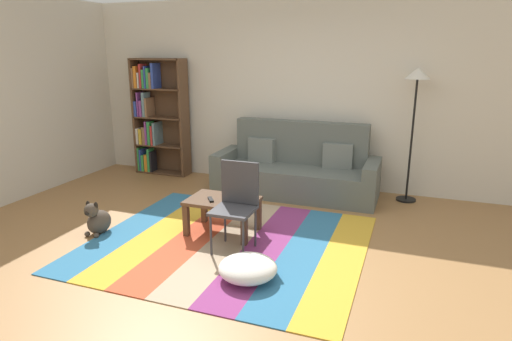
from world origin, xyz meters
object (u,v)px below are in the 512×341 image
(couch, at_px, (296,170))
(coffee_table, at_px, (223,205))
(dog, at_px, (98,220))
(standing_lamp, at_px, (416,91))
(tv_remote, at_px, (211,199))
(bookshelf, at_px, (155,118))
(folding_chair, at_px, (237,199))
(pouf, at_px, (248,268))

(couch, relative_size, coffee_table, 2.98)
(coffee_table, distance_m, dog, 1.40)
(couch, relative_size, standing_lamp, 1.28)
(dog, distance_m, tv_remote, 1.28)
(coffee_table, bearing_deg, couch, 76.67)
(tv_remote, bearing_deg, bookshelf, 98.69)
(couch, bearing_deg, tv_remote, -106.06)
(folding_chair, bearing_deg, dog, -153.21)
(pouf, bearing_deg, dog, 169.09)
(bookshelf, xyz_separation_m, coffee_table, (2.06, -1.93, -0.58))
(pouf, xyz_separation_m, folding_chair, (-0.34, 0.57, 0.42))
(couch, relative_size, dog, 5.69)
(pouf, height_order, standing_lamp, standing_lamp)
(bookshelf, height_order, pouf, bookshelf)
(standing_lamp, bearing_deg, couch, -171.55)
(dog, xyz_separation_m, standing_lamp, (3.17, 2.35, 1.31))
(coffee_table, distance_m, standing_lamp, 2.88)
(pouf, xyz_separation_m, dog, (-1.93, 0.37, 0.05))
(pouf, relative_size, tv_remote, 3.49)
(pouf, distance_m, tv_remote, 1.11)
(couch, xyz_separation_m, pouf, (0.24, -2.50, -0.23))
(bookshelf, xyz_separation_m, pouf, (2.69, -2.79, -0.80))
(tv_remote, distance_m, folding_chair, 0.47)
(pouf, bearing_deg, folding_chair, 120.89)
(standing_lamp, distance_m, tv_remote, 2.97)
(couch, distance_m, standing_lamp, 1.88)
(couch, height_order, bookshelf, bookshelf)
(bookshelf, distance_m, coffee_table, 2.88)
(coffee_table, distance_m, tv_remote, 0.15)
(couch, distance_m, bookshelf, 2.53)
(bookshelf, relative_size, folding_chair, 2.05)
(dog, relative_size, standing_lamp, 0.23)
(coffee_table, bearing_deg, dog, -159.38)
(bookshelf, distance_m, folding_chair, 3.26)
(bookshelf, relative_size, standing_lamp, 1.05)
(folding_chair, bearing_deg, tv_remote, 171.10)
(dog, distance_m, standing_lamp, 4.16)
(couch, xyz_separation_m, folding_chair, (-0.10, -1.94, 0.20))
(dog, distance_m, folding_chair, 1.64)
(coffee_table, xyz_separation_m, tv_remote, (-0.11, -0.08, 0.08))
(dog, height_order, tv_remote, tv_remote)
(coffee_table, distance_m, pouf, 1.09)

